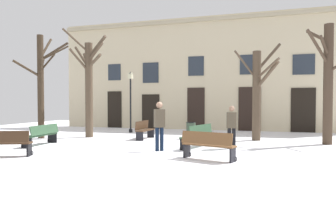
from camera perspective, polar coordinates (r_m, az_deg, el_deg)
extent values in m
plane|color=white|center=(12.41, -2.34, -6.63)|extent=(31.71, 31.71, 0.00)
cube|color=beige|center=(21.11, 5.68, 6.99)|extent=(19.82, 0.40, 7.48)
cube|color=tan|center=(21.48, 5.57, 16.36)|extent=(19.82, 0.30, 0.24)
cube|color=black|center=(22.79, -9.73, 0.45)|extent=(1.08, 0.08, 2.61)
cube|color=#262D38|center=(22.89, -9.76, 7.17)|extent=(0.97, 0.06, 1.15)
cube|color=black|center=(21.71, -3.19, 0.10)|extent=(1.27, 0.08, 2.37)
cube|color=#262D38|center=(21.80, -3.20, 7.17)|extent=(1.15, 0.06, 1.40)
cube|color=black|center=(20.84, 5.12, 0.60)|extent=(1.16, 0.08, 2.79)
cube|color=#262D38|center=(20.98, 5.14, 8.37)|extent=(1.04, 0.06, 1.28)
cube|color=black|center=(20.44, 14.68, 0.53)|extent=(1.39, 0.08, 2.79)
cube|color=#262D38|center=(20.58, 14.74, 8.40)|extent=(1.25, 0.06, 1.24)
cube|color=black|center=(20.58, 23.45, 0.32)|extent=(1.39, 0.08, 2.70)
cube|color=#262D38|center=(20.70, 23.54, 7.98)|extent=(1.25, 0.06, 1.22)
cylinder|color=#4C3D2D|center=(15.46, 15.87, 2.85)|extent=(0.39, 0.39, 4.25)
cylinder|color=#4C3D2D|center=(14.93, 17.67, 7.50)|extent=(1.04, 1.32, 0.85)
cylinder|color=#4C3D2D|center=(15.34, 14.01, 8.31)|extent=(1.11, 0.59, 1.40)
cylinder|color=#4C3D2D|center=(15.06, 17.63, 6.40)|extent=(1.10, 1.08, 1.24)
cylinder|color=#4C3D2D|center=(16.00, 17.87, 9.46)|extent=(1.22, 0.94, 1.44)
cylinder|color=#4C3D2D|center=(16.78, -14.24, 3.87)|extent=(0.39, 0.39, 4.89)
cylinder|color=#4C3D2D|center=(16.42, -13.15, 10.60)|extent=(1.25, 0.78, 0.86)
cylinder|color=#4C3D2D|center=(16.48, -13.29, 9.08)|extent=(1.05, 0.62, 0.67)
cylinder|color=#4C3D2D|center=(16.49, -12.87, 11.53)|extent=(1.36, 0.67, 1.03)
cylinder|color=#4C3D2D|center=(16.81, -16.46, 12.35)|extent=(0.92, 1.19, 1.13)
cylinder|color=#4C3D2D|center=(17.34, -14.67, 8.60)|extent=(0.83, 0.81, 1.20)
cylinder|color=#4C3D2D|center=(16.69, -15.87, 9.03)|extent=(0.71, 1.00, 1.17)
cylinder|color=#4C3D2D|center=(17.55, -15.42, 9.59)|extent=(1.37, 0.87, 1.34)
cylinder|color=#382B1E|center=(17.08, -22.24, 4.29)|extent=(0.31, 0.31, 5.21)
cylinder|color=#382B1E|center=(17.08, -20.08, 10.35)|extent=(1.36, 0.66, 0.98)
cylinder|color=#382B1E|center=(17.96, -21.42, 10.75)|extent=(0.54, 1.49, 1.32)
cylinder|color=#382B1E|center=(16.94, -24.34, 7.20)|extent=(0.81, 1.20, 0.80)
cylinder|color=#382B1E|center=(17.53, -20.01, 10.07)|extent=(0.84, 1.37, 0.96)
cylinder|color=#382B1E|center=(16.66, -22.02, 7.66)|extent=(0.83, 0.78, 0.71)
cylinder|color=#382B1E|center=(17.09, -21.13, 8.44)|extent=(0.75, 0.38, 0.93)
cylinder|color=#423326|center=(15.10, 27.21, 4.49)|extent=(0.39, 0.39, 5.16)
cylinder|color=#423326|center=(14.91, 26.69, 10.59)|extent=(0.59, 0.79, 0.90)
cylinder|color=#423326|center=(15.48, 25.66, 12.33)|extent=(0.94, 0.56, 0.71)
cylinder|color=#423326|center=(14.73, 25.74, 10.51)|extent=(1.12, 1.06, 1.45)
cylinder|color=black|center=(18.89, -6.85, 1.14)|extent=(0.10, 0.10, 3.23)
cylinder|color=black|center=(18.97, -6.84, -3.43)|extent=(0.22, 0.22, 0.20)
cube|color=beige|center=(18.96, -6.87, 6.57)|extent=(0.24, 0.24, 0.36)
cone|color=black|center=(18.98, -6.87, 7.11)|extent=(0.30, 0.30, 0.14)
cylinder|color=#2D3D2D|center=(15.60, 4.21, -3.44)|extent=(0.46, 0.46, 0.80)
torus|color=black|center=(15.57, 4.22, -1.92)|extent=(0.49, 0.49, 0.04)
cube|color=#2D4C33|center=(14.25, -22.31, -3.91)|extent=(0.61, 1.91, 0.05)
cube|color=#2D4C33|center=(14.11, -21.59, -2.99)|extent=(0.26, 1.88, 0.39)
cube|color=black|center=(15.00, -20.38, -4.45)|extent=(0.43, 0.09, 0.44)
torus|color=black|center=(15.12, -20.98, -4.93)|extent=(0.04, 0.17, 0.17)
cube|color=black|center=(13.56, -24.42, -5.14)|extent=(0.43, 0.09, 0.44)
torus|color=black|center=(13.69, -25.05, -5.67)|extent=(0.04, 0.17, 0.17)
cube|color=#2D4C33|center=(12.50, 5.14, -4.40)|extent=(0.97, 1.95, 0.05)
cube|color=#2D4C33|center=(12.38, 6.03, -3.31)|extent=(0.60, 1.84, 0.42)
cube|color=black|center=(13.31, 6.90, -5.05)|extent=(0.42, 0.17, 0.47)
torus|color=black|center=(13.41, 6.18, -5.67)|extent=(0.08, 0.17, 0.17)
cube|color=black|center=(11.75, 3.15, -5.95)|extent=(0.42, 0.17, 0.47)
torus|color=black|center=(11.86, 2.36, -6.63)|extent=(0.08, 0.17, 0.17)
cube|color=#3D2819|center=(15.46, -4.16, -3.32)|extent=(0.45, 1.56, 0.05)
cube|color=#3D2819|center=(15.51, -4.78, -2.39)|extent=(0.13, 1.55, 0.42)
cube|color=black|center=(14.83, -5.21, -4.40)|extent=(0.36, 0.07, 0.44)
torus|color=black|center=(14.79, -4.67, -4.97)|extent=(0.04, 0.17, 0.17)
cube|color=black|center=(16.14, -3.18, -3.90)|extent=(0.36, 0.07, 0.44)
torus|color=black|center=(16.10, -2.68, -4.42)|extent=(0.04, 0.17, 0.17)
cube|color=brown|center=(9.98, 7.45, -6.00)|extent=(1.76, 0.89, 0.05)
cube|color=brown|center=(9.79, 6.98, -4.77)|extent=(1.68, 0.63, 0.39)
cube|color=black|center=(9.69, 11.73, -7.64)|extent=(0.16, 0.37, 0.46)
torus|color=black|center=(9.85, 12.06, -8.39)|extent=(0.17, 0.08, 0.17)
cube|color=black|center=(10.39, 3.45, -6.98)|extent=(0.16, 0.37, 0.46)
torus|color=black|center=(10.54, 3.87, -7.69)|extent=(0.17, 0.08, 0.17)
cube|color=#3D2819|center=(11.83, -28.02, -5.04)|extent=(1.87, 1.09, 0.05)
cube|color=#3D2819|center=(11.63, -28.40, -4.01)|extent=(1.75, 0.79, 0.39)
cube|color=black|center=(11.56, -24.01, -6.27)|extent=(0.20, 0.37, 0.45)
torus|color=black|center=(11.73, -23.75, -6.87)|extent=(0.17, 0.09, 0.17)
cylinder|color=black|center=(11.70, -1.15, -4.97)|extent=(0.14, 0.14, 0.88)
cylinder|color=black|center=(11.64, -2.00, -5.00)|extent=(0.14, 0.14, 0.88)
cube|color=#4C4233|center=(11.60, -1.58, -1.15)|extent=(0.44, 0.40, 0.68)
sphere|color=#9E755B|center=(11.59, -1.58, 1.27)|extent=(0.24, 0.24, 0.24)
cylinder|color=black|center=(12.49, 11.11, -4.74)|extent=(0.14, 0.14, 0.81)
cylinder|color=black|center=(12.49, 11.94, -4.75)|extent=(0.14, 0.14, 0.81)
cube|color=#4C4233|center=(12.43, 11.54, -1.47)|extent=(0.39, 0.24, 0.62)
sphere|color=#9E755B|center=(12.41, 11.56, 0.61)|extent=(0.22, 0.22, 0.22)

